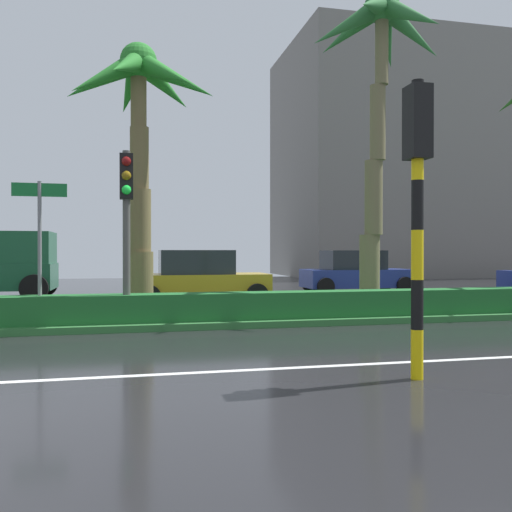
{
  "coord_description": "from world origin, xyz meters",
  "views": [
    {
      "loc": [
        2.41,
        -5.55,
        1.67
      ],
      "look_at": [
        6.02,
        9.96,
        1.55
      ],
      "focal_mm": 38.58,
      "sensor_mm": 36.0,
      "label": 1
    }
  ],
  "objects_px": {
    "street_name_sign": "(40,232)",
    "traffic_signal_foreground": "(417,174)",
    "palm_tree_centre": "(139,107)",
    "car_in_traffic_second": "(199,278)",
    "car_in_traffic_third": "(355,273)",
    "traffic_signal_median_right": "(126,204)",
    "palm_tree_centre_right": "(378,64)"
  },
  "relations": [
    {
      "from": "palm_tree_centre_right",
      "to": "traffic_signal_foreground",
      "type": "distance_m",
      "value": 8.39
    },
    {
      "from": "traffic_signal_median_right",
      "to": "street_name_sign",
      "type": "xyz_separation_m",
      "value": [
        -1.78,
        0.21,
        -0.6
      ]
    },
    {
      "from": "traffic_signal_median_right",
      "to": "palm_tree_centre_right",
      "type": "bearing_deg",
      "value": 11.98
    },
    {
      "from": "palm_tree_centre",
      "to": "car_in_traffic_second",
      "type": "height_order",
      "value": "palm_tree_centre"
    },
    {
      "from": "palm_tree_centre_right",
      "to": "car_in_traffic_second",
      "type": "xyz_separation_m",
      "value": [
        -4.23,
        4.1,
        -5.81
      ]
    },
    {
      "from": "car_in_traffic_third",
      "to": "car_in_traffic_second",
      "type": "bearing_deg",
      "value": -155.06
    },
    {
      "from": "street_name_sign",
      "to": "traffic_signal_foreground",
      "type": "bearing_deg",
      "value": -46.07
    },
    {
      "from": "traffic_signal_foreground",
      "to": "car_in_traffic_third",
      "type": "height_order",
      "value": "traffic_signal_foreground"
    },
    {
      "from": "car_in_traffic_second",
      "to": "street_name_sign",
      "type": "bearing_deg",
      "value": -127.36
    },
    {
      "from": "palm_tree_centre",
      "to": "car_in_traffic_second",
      "type": "bearing_deg",
      "value": 62.52
    },
    {
      "from": "traffic_signal_median_right",
      "to": "car_in_traffic_second",
      "type": "bearing_deg",
      "value": 67.7
    },
    {
      "from": "palm_tree_centre_right",
      "to": "car_in_traffic_third",
      "type": "bearing_deg",
      "value": 71.08
    },
    {
      "from": "traffic_signal_foreground",
      "to": "car_in_traffic_third",
      "type": "relative_size",
      "value": 0.91
    },
    {
      "from": "traffic_signal_median_right",
      "to": "traffic_signal_foreground",
      "type": "height_order",
      "value": "traffic_signal_foreground"
    },
    {
      "from": "street_name_sign",
      "to": "car_in_traffic_second",
      "type": "distance_m",
      "value": 6.75
    },
    {
      "from": "palm_tree_centre",
      "to": "car_in_traffic_third",
      "type": "height_order",
      "value": "palm_tree_centre"
    },
    {
      "from": "traffic_signal_foreground",
      "to": "palm_tree_centre_right",
      "type": "bearing_deg",
      "value": -111.81
    },
    {
      "from": "palm_tree_centre",
      "to": "traffic_signal_foreground",
      "type": "xyz_separation_m",
      "value": [
        3.42,
        -7.24,
        -2.53
      ]
    },
    {
      "from": "palm_tree_centre",
      "to": "palm_tree_centre_right",
      "type": "relative_size",
      "value": 0.79
    },
    {
      "from": "palm_tree_centre",
      "to": "traffic_signal_foreground",
      "type": "bearing_deg",
      "value": -64.67
    },
    {
      "from": "palm_tree_centre",
      "to": "traffic_signal_median_right",
      "type": "xyz_separation_m",
      "value": [
        -0.3,
        -1.74,
        -2.54
      ]
    },
    {
      "from": "car_in_traffic_second",
      "to": "traffic_signal_foreground",
      "type": "bearing_deg",
      "value": -82.33
    },
    {
      "from": "traffic_signal_median_right",
      "to": "palm_tree_centre",
      "type": "bearing_deg",
      "value": 80.17
    },
    {
      "from": "palm_tree_centre",
      "to": "traffic_signal_median_right",
      "type": "height_order",
      "value": "palm_tree_centre"
    },
    {
      "from": "street_name_sign",
      "to": "traffic_signal_foreground",
      "type": "distance_m",
      "value": 7.95
    },
    {
      "from": "street_name_sign",
      "to": "car_in_traffic_third",
      "type": "xyz_separation_m",
      "value": [
        10.73,
        8.39,
        -1.25
      ]
    },
    {
      "from": "traffic_signal_foreground",
      "to": "car_in_traffic_third",
      "type": "distance_m",
      "value": 15.15
    },
    {
      "from": "street_name_sign",
      "to": "car_in_traffic_third",
      "type": "relative_size",
      "value": 0.7
    },
    {
      "from": "palm_tree_centre",
      "to": "traffic_signal_foreground",
      "type": "distance_m",
      "value": 8.4
    },
    {
      "from": "palm_tree_centre",
      "to": "car_in_traffic_second",
      "type": "distance_m",
      "value": 6.09
    },
    {
      "from": "street_name_sign",
      "to": "palm_tree_centre_right",
      "type": "bearing_deg",
      "value": 8.04
    },
    {
      "from": "traffic_signal_median_right",
      "to": "car_in_traffic_third",
      "type": "height_order",
      "value": "traffic_signal_median_right"
    }
  ]
}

